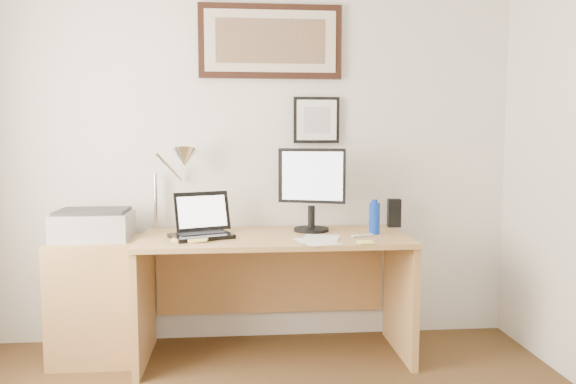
{
  "coord_description": "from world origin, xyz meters",
  "views": [
    {
      "loc": [
        -0.06,
        -1.69,
        1.34
      ],
      "look_at": [
        0.21,
        1.43,
        1.03
      ],
      "focal_mm": 35.0,
      "sensor_mm": 36.0,
      "label": 1
    }
  ],
  "objects": [
    {
      "name": "wall_back",
      "position": [
        0.0,
        2.0,
        1.25
      ],
      "size": [
        3.5,
        0.02,
        2.5
      ],
      "primitive_type": "cube",
      "color": "silver",
      "rests_on": "ground"
    },
    {
      "name": "side_cabinet",
      "position": [
        -0.92,
        1.68,
        0.36
      ],
      "size": [
        0.5,
        0.4,
        0.73
      ],
      "primitive_type": "cube",
      "color": "#AE7F49",
      "rests_on": "floor"
    },
    {
      "name": "water_bottle",
      "position": [
        0.76,
        1.64,
        0.85
      ],
      "size": [
        0.07,
        0.07,
        0.19
      ],
      "primitive_type": "cylinder",
      "color": "#0D31B1",
      "rests_on": "desk"
    },
    {
      "name": "bottle_cap",
      "position": [
        0.76,
        1.64,
        0.95
      ],
      "size": [
        0.03,
        0.03,
        0.02
      ],
      "primitive_type": "cylinder",
      "color": "#0D31B1",
      "rests_on": "water_bottle"
    },
    {
      "name": "speaker",
      "position": [
        0.96,
        1.89,
        0.84
      ],
      "size": [
        0.09,
        0.08,
        0.18
      ],
      "primitive_type": "cube",
      "rotation": [
        0.0,
        0.0,
        -0.09
      ],
      "color": "black",
      "rests_on": "desk"
    },
    {
      "name": "paper_sheet_a",
      "position": [
        0.38,
        1.42,
        0.75
      ],
      "size": [
        0.26,
        0.31,
        0.0
      ],
      "primitive_type": "cube",
      "rotation": [
        0.0,
        0.0,
        0.34
      ],
      "color": "white",
      "rests_on": "desk"
    },
    {
      "name": "paper_sheet_b",
      "position": [
        0.41,
        1.47,
        0.75
      ],
      "size": [
        0.28,
        0.34,
        0.0
      ],
      "primitive_type": "cube",
      "rotation": [
        0.0,
        0.0,
        -0.27
      ],
      "color": "white",
      "rests_on": "desk"
    },
    {
      "name": "sticky_pad",
      "position": [
        0.64,
        1.33,
        0.76
      ],
      "size": [
        0.09,
        0.09,
        0.01
      ],
      "primitive_type": "cube",
      "rotation": [
        0.0,
        0.0,
        0.07
      ],
      "color": "#F6F775",
      "rests_on": "desk"
    },
    {
      "name": "marker_pen",
      "position": [
        0.67,
        1.54,
        0.76
      ],
      "size": [
        0.14,
        0.06,
        0.02
      ],
      "primitive_type": "cylinder",
      "rotation": [
        0.0,
        1.57,
        0.35
      ],
      "color": "silver",
      "rests_on": "desk"
    },
    {
      "name": "book",
      "position": [
        -0.43,
        1.57,
        0.76
      ],
      "size": [
        0.23,
        0.3,
        0.02
      ],
      "primitive_type": "imported",
      "rotation": [
        0.0,
        0.0,
        -0.1
      ],
      "color": "#DFCA68",
      "rests_on": "desk"
    },
    {
      "name": "desk",
      "position": [
        0.15,
        1.72,
        0.51
      ],
      "size": [
        1.6,
        0.7,
        0.75
      ],
      "color": "#AE7F49",
      "rests_on": "floor"
    },
    {
      "name": "laptop",
      "position": [
        -0.28,
        1.63,
        0.81
      ],
      "size": [
        0.41,
        0.41,
        0.26
      ],
      "color": "black",
      "rests_on": "desk"
    },
    {
      "name": "lcd_monitor",
      "position": [
        0.39,
        1.76,
        1.04
      ],
      "size": [
        0.41,
        0.22,
        0.52
      ],
      "color": "black",
      "rests_on": "desk"
    },
    {
      "name": "printer",
      "position": [
        -0.93,
        1.71,
        0.82
      ],
      "size": [
        0.44,
        0.34,
        0.18
      ],
      "color": "#ACACAF",
      "rests_on": "side_cabinet"
    },
    {
      "name": "desk_lamp",
      "position": [
        -0.41,
        1.81,
        1.19
      ],
      "size": [
        0.29,
        0.27,
        0.53
      ],
      "color": "silver",
      "rests_on": "desk"
    },
    {
      "name": "picture_large",
      "position": [
        0.15,
        1.97,
        1.95
      ],
      "size": [
        0.92,
        0.04,
        0.47
      ],
      "color": "black",
      "rests_on": "wall_back"
    },
    {
      "name": "picture_small",
      "position": [
        0.45,
        1.97,
        1.45
      ],
      "size": [
        0.3,
        0.03,
        0.3
      ],
      "color": "black",
      "rests_on": "wall_back"
    }
  ]
}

